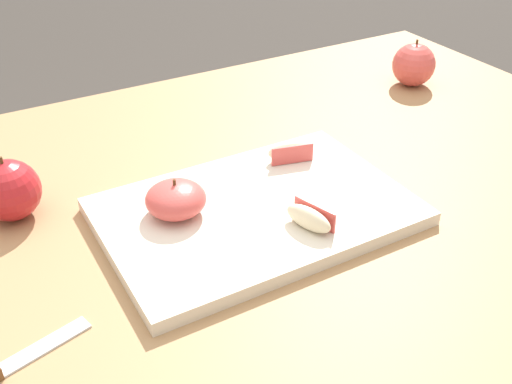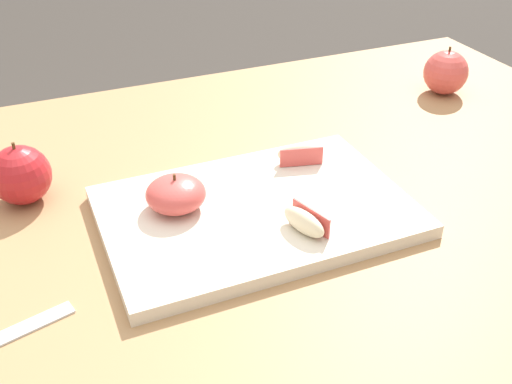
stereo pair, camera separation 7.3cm
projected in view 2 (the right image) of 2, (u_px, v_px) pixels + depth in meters
The scene contains 7 objects.
dining_table at pixel (215, 263), 0.83m from camera, with size 1.39×0.83×0.74m.
cutting_board at pixel (256, 212), 0.75m from camera, with size 0.37×0.25×0.02m.
apple_half_skin_up at pixel (176, 194), 0.73m from camera, with size 0.07×0.07×0.05m.
apple_wedge_right at pixel (300, 153), 0.82m from camera, with size 0.07×0.04×0.03m.
apple_wedge_near_knife at pixel (304, 222), 0.69m from camera, with size 0.04×0.07×0.03m.
whole_apple_pink_lady at pixel (446, 72), 1.05m from camera, with size 0.08×0.08×0.08m.
whole_apple_crimson at pixel (21, 175), 0.76m from camera, with size 0.08×0.08×0.08m.
Camera 2 is at (-0.20, -0.62, 1.18)m, focal length 42.38 mm.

